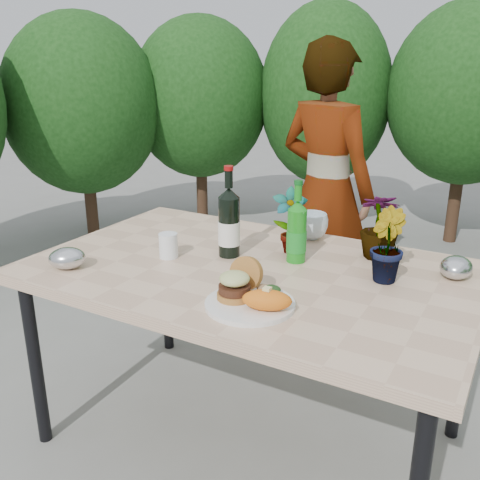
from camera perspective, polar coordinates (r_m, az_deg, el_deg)
The scene contains 18 objects.
ground at distance 2.34m, azimuth 1.03°, elevation -20.22°, with size 80.00×80.00×0.00m, color slate.
patio_table at distance 1.98m, azimuth 1.14°, elevation -4.48°, with size 1.60×1.00×0.75m.
shrub_hedge at distance 3.24m, azimuth 16.23°, elevation 12.05°, with size 6.99×5.05×2.08m.
dinner_plate at distance 1.66m, azimuth 1.07°, elevation -6.87°, with size 0.28×0.28×0.01m, color white.
burger_stack at distance 1.67m, azimuth -0.27°, elevation -4.58°, with size 0.11×0.16×0.11m.
sweet_potato at distance 1.60m, azimuth 2.90°, elevation -6.41°, with size 0.15×0.08×0.06m, color orange.
grilled_veg at distance 1.72m, azimuth 3.07°, elevation -5.20°, with size 0.08×0.05×0.03m.
wine_bottle at distance 2.03m, azimuth -1.18°, elevation 1.76°, with size 0.08×0.08×0.35m.
sparkling_water at distance 1.99m, azimuth 6.07°, elevation 0.81°, with size 0.07×0.07×0.31m.
plastic_cup at distance 2.05m, azimuth -7.65°, elevation -0.58°, with size 0.07×0.07×0.10m, color white.
seedling_left at distance 2.07m, azimuth 5.32°, elevation 2.02°, with size 0.14×0.09×0.26m, color #285E20.
seedling_mid at distance 1.87m, azimuth 15.28°, elevation -0.52°, with size 0.14×0.11×0.25m, color #2B571D.
seedling_right at distance 2.08m, azimuth 14.67°, elevation 1.46°, with size 0.14×0.14×0.25m, color #246121.
blue_bowl at distance 2.27m, azimuth 7.61°, elevation 1.50°, with size 0.14×0.14×0.11m, color silver.
foil_packet_left at distance 2.03m, azimuth -17.95°, elevation -1.86°, with size 0.13×0.11×0.08m, color #B7BABE.
foil_packet_right at distance 2.00m, azimuth 22.07°, elevation -2.72°, with size 0.13×0.11×0.08m, color #B7BABF.
person at distance 2.96m, azimuth 9.11°, elevation 5.25°, with size 0.58×0.38×1.58m, color #8D6046.
terracotta_pot at distance 4.49m, azimuth -2.70°, elevation 0.69°, with size 0.17×0.17×0.14m.
Camera 1 is at (0.86, -1.60, 1.48)m, focal length 40.00 mm.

